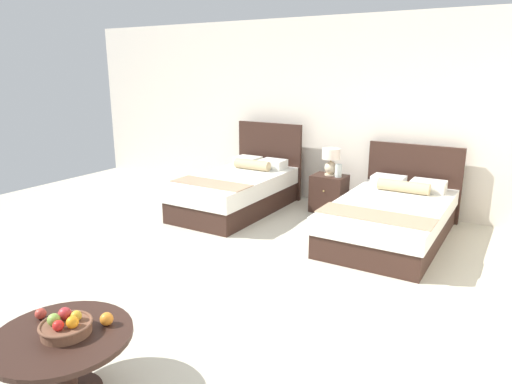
{
  "coord_description": "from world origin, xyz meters",
  "views": [
    {
      "loc": [
        2.53,
        -3.49,
        2.06
      ],
      "look_at": [
        0.05,
        0.58,
        0.78
      ],
      "focal_mm": 32.26,
      "sensor_mm": 36.0,
      "label": 1
    }
  ],
  "objects_px": {
    "coffee_table": "(63,349)",
    "nightstand": "(329,193)",
    "table_lamp": "(331,159)",
    "fruit_bowl": "(66,326)",
    "bed_near_window": "(238,190)",
    "bed_near_corner": "(392,217)",
    "vase": "(338,171)",
    "loose_apple": "(41,314)",
    "loose_orange": "(107,319)"
  },
  "relations": [
    {
      "from": "table_lamp",
      "to": "vase",
      "type": "bearing_deg",
      "value": -22.31
    },
    {
      "from": "bed_near_window",
      "to": "vase",
      "type": "height_order",
      "value": "bed_near_window"
    },
    {
      "from": "nightstand",
      "to": "table_lamp",
      "type": "distance_m",
      "value": 0.51
    },
    {
      "from": "coffee_table",
      "to": "fruit_bowl",
      "type": "bearing_deg",
      "value": 59.95
    },
    {
      "from": "loose_apple",
      "to": "loose_orange",
      "type": "height_order",
      "value": "loose_orange"
    },
    {
      "from": "table_lamp",
      "to": "loose_orange",
      "type": "distance_m",
      "value": 4.42
    },
    {
      "from": "table_lamp",
      "to": "fruit_bowl",
      "type": "xyz_separation_m",
      "value": [
        0.13,
        -4.6,
        -0.29
      ]
    },
    {
      "from": "bed_near_window",
      "to": "fruit_bowl",
      "type": "relative_size",
      "value": 6.27
    },
    {
      "from": "bed_near_window",
      "to": "coffee_table",
      "type": "height_order",
      "value": "bed_near_window"
    },
    {
      "from": "vase",
      "to": "coffee_table",
      "type": "bearing_deg",
      "value": -90.45
    },
    {
      "from": "bed_near_corner",
      "to": "loose_orange",
      "type": "height_order",
      "value": "bed_near_corner"
    },
    {
      "from": "nightstand",
      "to": "fruit_bowl",
      "type": "distance_m",
      "value": 4.59
    },
    {
      "from": "loose_orange",
      "to": "bed_near_corner",
      "type": "bearing_deg",
      "value": 77.39
    },
    {
      "from": "bed_near_window",
      "to": "loose_apple",
      "type": "xyz_separation_m",
      "value": [
        1.02,
        -3.92,
        0.17
      ]
    },
    {
      "from": "bed_near_window",
      "to": "bed_near_corner",
      "type": "relative_size",
      "value": 0.94
    },
    {
      "from": "nightstand",
      "to": "fruit_bowl",
      "type": "height_order",
      "value": "fruit_bowl"
    },
    {
      "from": "bed_near_window",
      "to": "nightstand",
      "type": "bearing_deg",
      "value": 28.25
    },
    {
      "from": "bed_near_corner",
      "to": "nightstand",
      "type": "distance_m",
      "value": 1.27
    },
    {
      "from": "table_lamp",
      "to": "nightstand",
      "type": "bearing_deg",
      "value": -90.0
    },
    {
      "from": "table_lamp",
      "to": "fruit_bowl",
      "type": "relative_size",
      "value": 1.21
    },
    {
      "from": "bed_near_window",
      "to": "vase",
      "type": "relative_size",
      "value": 10.78
    },
    {
      "from": "bed_near_corner",
      "to": "vase",
      "type": "xyz_separation_m",
      "value": [
        -0.96,
        0.6,
        0.37
      ]
    },
    {
      "from": "table_lamp",
      "to": "loose_apple",
      "type": "relative_size",
      "value": 5.36
    },
    {
      "from": "bed_near_corner",
      "to": "table_lamp",
      "type": "relative_size",
      "value": 5.52
    },
    {
      "from": "fruit_bowl",
      "to": "loose_apple",
      "type": "height_order",
      "value": "fruit_bowl"
    },
    {
      "from": "loose_orange",
      "to": "loose_apple",
      "type": "bearing_deg",
      "value": -158.2
    },
    {
      "from": "nightstand",
      "to": "table_lamp",
      "type": "xyz_separation_m",
      "value": [
        -0.0,
        0.02,
        0.51
      ]
    },
    {
      "from": "table_lamp",
      "to": "vase",
      "type": "height_order",
      "value": "table_lamp"
    },
    {
      "from": "bed_near_window",
      "to": "table_lamp",
      "type": "xyz_separation_m",
      "value": [
        1.19,
        0.66,
        0.47
      ]
    },
    {
      "from": "table_lamp",
      "to": "loose_apple",
      "type": "xyz_separation_m",
      "value": [
        -0.17,
        -4.57,
        -0.3
      ]
    },
    {
      "from": "bed_near_corner",
      "to": "vase",
      "type": "bearing_deg",
      "value": 148.01
    },
    {
      "from": "table_lamp",
      "to": "bed_near_window",
      "type": "bearing_deg",
      "value": -151.0
    },
    {
      "from": "table_lamp",
      "to": "coffee_table",
      "type": "height_order",
      "value": "table_lamp"
    },
    {
      "from": "vase",
      "to": "nightstand",
      "type": "bearing_deg",
      "value": 164.71
    },
    {
      "from": "nightstand",
      "to": "coffee_table",
      "type": "height_order",
      "value": "nightstand"
    },
    {
      "from": "loose_orange",
      "to": "coffee_table",
      "type": "bearing_deg",
      "value": -124.28
    },
    {
      "from": "nightstand",
      "to": "coffee_table",
      "type": "relative_size",
      "value": 0.62
    },
    {
      "from": "table_lamp",
      "to": "vase",
      "type": "xyz_separation_m",
      "value": [
        0.15,
        -0.06,
        -0.14
      ]
    },
    {
      "from": "bed_near_window",
      "to": "fruit_bowl",
      "type": "bearing_deg",
      "value": -71.56
    },
    {
      "from": "table_lamp",
      "to": "loose_orange",
      "type": "bearing_deg",
      "value": -86.53
    },
    {
      "from": "nightstand",
      "to": "loose_orange",
      "type": "xyz_separation_m",
      "value": [
        0.27,
        -4.38,
        0.21
      ]
    },
    {
      "from": "vase",
      "to": "bed_near_corner",
      "type": "bearing_deg",
      "value": -31.99
    },
    {
      "from": "bed_near_window",
      "to": "nightstand",
      "type": "relative_size",
      "value": 3.75
    },
    {
      "from": "bed_near_window",
      "to": "vase",
      "type": "xyz_separation_m",
      "value": [
        1.33,
        0.6,
        0.33
      ]
    },
    {
      "from": "nightstand",
      "to": "loose_apple",
      "type": "relative_size",
      "value": 7.44
    },
    {
      "from": "coffee_table",
      "to": "table_lamp",
      "type": "bearing_deg",
      "value": 91.37
    },
    {
      "from": "bed_near_window",
      "to": "vase",
      "type": "distance_m",
      "value": 1.5
    },
    {
      "from": "bed_near_window",
      "to": "table_lamp",
      "type": "height_order",
      "value": "bed_near_window"
    },
    {
      "from": "coffee_table",
      "to": "nightstand",
      "type": "bearing_deg",
      "value": 91.38
    },
    {
      "from": "bed_near_corner",
      "to": "fruit_bowl",
      "type": "bearing_deg",
      "value": -103.92
    }
  ]
}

